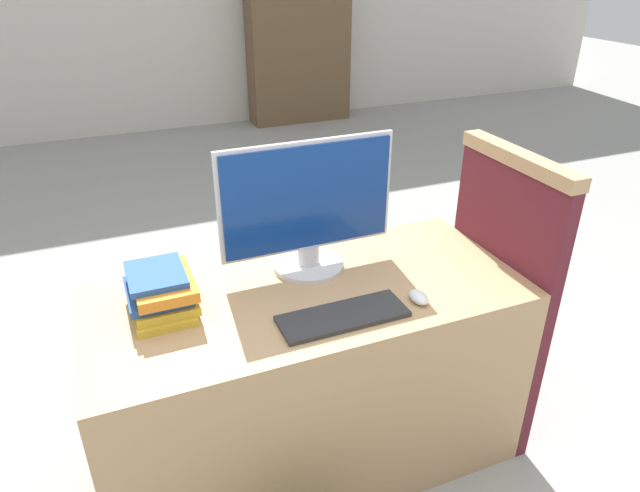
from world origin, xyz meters
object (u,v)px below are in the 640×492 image
(mouse, at_px, (419,297))
(book_stack, at_px, (161,292))
(monitor, at_px, (308,208))
(keyboard, at_px, (343,316))

(mouse, xyz_separation_m, book_stack, (-0.78, 0.28, 0.05))
(monitor, relative_size, keyboard, 1.54)
(monitor, distance_m, book_stack, 0.56)
(keyboard, distance_m, mouse, 0.27)
(book_stack, bearing_deg, monitor, 7.50)
(monitor, height_order, mouse, monitor)
(keyboard, bearing_deg, monitor, 87.15)
(keyboard, xyz_separation_m, mouse, (0.27, -0.01, 0.01))
(mouse, bearing_deg, keyboard, 178.25)
(keyboard, bearing_deg, book_stack, 152.13)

